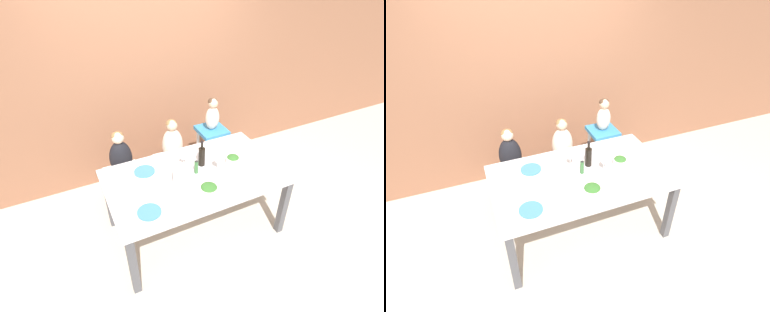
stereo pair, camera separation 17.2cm
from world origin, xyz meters
The scene contains 18 objects.
ground_plane centered at (0.00, 0.00, 0.00)m, with size 14.00×14.00×0.00m, color #BCB2A3.
wall_back centered at (0.00, 1.30, 1.35)m, with size 10.00×0.06×2.70m.
dining_table centered at (0.00, 0.00, 0.67)m, with size 1.75×1.01×0.75m.
chair_far_left centered at (-0.57, 0.74, 0.38)m, with size 0.40×0.42×0.45m.
chair_far_center centered at (0.06, 0.74, 0.38)m, with size 0.40×0.42×0.45m.
chair_right_highchair centered at (0.60, 0.74, 0.58)m, with size 0.34×0.35×0.75m.
person_child_left centered at (-0.57, 0.74, 0.70)m, with size 0.26×0.20×0.55m.
person_child_center centered at (0.06, 0.74, 0.70)m, with size 0.26×0.20×0.55m.
person_baby_right centered at (0.60, 0.74, 0.95)m, with size 0.18×0.14×0.41m.
wine_bottle centered at (0.13, 0.12, 0.87)m, with size 0.07×0.07×0.29m.
paper_towel_roll centered at (-0.21, -0.08, 0.88)m, with size 0.10×0.10×0.25m.
wine_glass_near centered at (0.24, -0.01, 0.87)m, with size 0.07×0.07×0.17m.
wine_glass_far centered at (-0.04, 0.19, 0.87)m, with size 0.07×0.07×0.17m.
salad_bowl_large centered at (-0.01, -0.29, 0.80)m, with size 0.18×0.18×0.09m.
salad_bowl_small centered at (0.44, 0.01, 0.80)m, with size 0.15×0.15×0.09m.
dinner_plate_front_left centered at (-0.58, -0.29, 0.76)m, with size 0.21×0.21×0.01m.
dinner_plate_back_left centered at (-0.44, 0.26, 0.76)m, with size 0.21×0.21×0.01m.
condiment_bottle_hot_sauce centered at (0.02, 0.03, 0.83)m, with size 0.04×0.04×0.16m.
Camera 2 is at (-0.89, -2.14, 2.61)m, focal length 28.00 mm.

